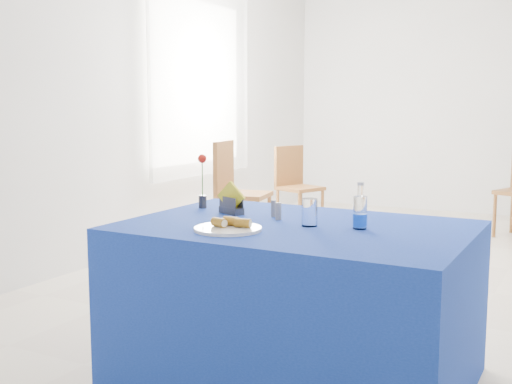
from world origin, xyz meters
TOP-DOWN VIEW (x-y plane):
  - floor at (0.00, 0.00)m, footprint 7.00×7.00m
  - room_shell at (0.00, 0.00)m, footprint 7.00×7.00m
  - window_pane at (-2.47, 0.80)m, footprint 0.04×1.50m
  - curtain at (-2.40, 0.80)m, footprint 0.04×1.75m
  - plate at (-0.30, -2.24)m, footprint 0.31×0.31m
  - drinking_glass at (-0.02, -1.97)m, footprint 0.07×0.07m
  - salt_shaker at (-0.22, -1.88)m, footprint 0.03×0.03m
  - pepper_shaker at (-0.28, -1.82)m, footprint 0.03×0.03m
  - blue_table at (-0.09, -1.96)m, footprint 1.60×1.10m
  - water_bottle at (0.21, -1.92)m, footprint 0.07×0.07m
  - napkin_holder at (-0.52, -1.84)m, footprint 0.16×0.12m
  - rose_vase at (-0.76, -1.75)m, footprint 0.05×0.05m
  - chair_win_a at (-1.84, 0.47)m, footprint 0.52×0.52m
  - chair_win_b at (-1.74, 1.58)m, footprint 0.52×0.52m
  - banana_pieces at (-0.30, -2.22)m, footprint 0.18×0.11m

SIDE VIEW (x-z plane):
  - floor at x=0.00m, z-range 0.00..0.00m
  - blue_table at x=-0.09m, z-range 0.00..0.76m
  - chair_win_b at x=-1.74m, z-range 0.07..0.96m
  - chair_win_a at x=-1.84m, z-range 0.08..1.07m
  - plate at x=-0.30m, z-range 0.76..0.77m
  - banana_pieces at x=-0.30m, z-range 0.77..0.82m
  - salt_shaker at x=-0.22m, z-range 0.76..0.84m
  - pepper_shaker at x=-0.28m, z-range 0.76..0.84m
  - napkin_holder at x=-0.52m, z-range 0.72..0.89m
  - drinking_glass at x=-0.02m, z-range 0.76..0.89m
  - water_bottle at x=0.21m, z-range 0.72..0.94m
  - rose_vase at x=-0.76m, z-range 0.75..1.05m
  - window_pane at x=-2.47m, z-range 0.75..2.35m
  - curtain at x=-2.40m, z-range 0.62..2.48m
  - room_shell at x=0.00m, z-range -1.75..5.25m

